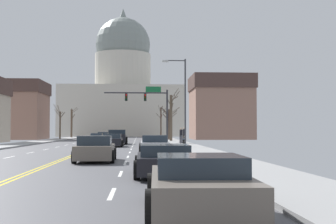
{
  "coord_description": "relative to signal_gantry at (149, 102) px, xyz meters",
  "views": [
    {
      "loc": [
        4.21,
        -40.95,
        1.64
      ],
      "look_at": [
        8.24,
        23.28,
        4.14
      ],
      "focal_mm": 48.15,
      "sensor_mm": 36.0,
      "label": 1
    }
  ],
  "objects": [
    {
      "name": "ground",
      "position": [
        -5.4,
        -14.82,
        -4.98
      ],
      "size": [
        20.0,
        180.0,
        0.2
      ],
      "color": "#4E4E53"
    },
    {
      "name": "sedan_near_03",
      "position": [
        -0.19,
        -24.99,
        -4.41
      ],
      "size": [
        2.12,
        4.27,
        1.25
      ],
      "color": "silver",
      "rests_on": "ground"
    },
    {
      "name": "street_lamp_right",
      "position": [
        2.53,
        -16.43,
        -0.29
      ],
      "size": [
        2.11,
        0.24,
        7.73
      ],
      "color": "#333338",
      "rests_on": "ground"
    },
    {
      "name": "bare_tree_04",
      "position": [
        2.9,
        31.28,
        -1.74
      ],
      "size": [
        1.88,
        2.51,
        6.22
      ],
      "color": "#423328",
      "rests_on": "ground"
    },
    {
      "name": "sedan_near_05",
      "position": [
        -0.32,
        -39.65,
        -4.46
      ],
      "size": [
        2.14,
        4.58,
        1.12
      ],
      "color": "black",
      "rests_on": "ground"
    },
    {
      "name": "capitol_building",
      "position": [
        -5.4,
        55.39,
        6.36
      ],
      "size": [
        29.2,
        18.54,
        31.71
      ],
      "color": "beige",
      "rests_on": "ground"
    },
    {
      "name": "signal_gantry",
      "position": [
        0.0,
        0.0,
        0.0
      ],
      "size": [
        7.91,
        0.41,
        6.85
      ],
      "color": "#28282D",
      "rests_on": "ground"
    },
    {
      "name": "sedan_oncoming_00",
      "position": [
        -7.12,
        6.63,
        -4.47
      ],
      "size": [
        2.0,
        4.67,
        1.13
      ],
      "color": "silver",
      "rests_on": "ground"
    },
    {
      "name": "bicycle_parked",
      "position": [
        2.85,
        -14.78,
        -4.51
      ],
      "size": [
        0.12,
        1.77,
        0.85
      ],
      "color": "black",
      "rests_on": "ground"
    },
    {
      "name": "flank_building_02",
      "position": [
        12.46,
        19.37,
        0.4
      ],
      "size": [
        10.11,
        10.32,
        10.65
      ],
      "color": "#8C6656",
      "rests_on": "ground"
    },
    {
      "name": "pickup_truck_near_00",
      "position": [
        -3.75,
        -4.82,
        -4.28
      ],
      "size": [
        2.35,
        5.36,
        1.61
      ],
      "color": "black",
      "rests_on": "ground"
    },
    {
      "name": "sedan_near_02",
      "position": [
        -0.15,
        -18.76,
        -4.44
      ],
      "size": [
        2.08,
        4.31,
        1.18
      ],
      "color": "silver",
      "rests_on": "ground"
    },
    {
      "name": "sedan_near_04",
      "position": [
        -3.46,
        -32.45,
        -4.38
      ],
      "size": [
        2.11,
        4.44,
        1.32
      ],
      "color": "#6B6056",
      "rests_on": "ground"
    },
    {
      "name": "sedan_near_06",
      "position": [
        -0.01,
        -46.8,
        -4.46
      ],
      "size": [
        2.2,
        4.46,
        1.14
      ],
      "color": "#6B6056",
      "rests_on": "ground"
    },
    {
      "name": "bare_tree_02",
      "position": [
        3.01,
        4.16,
        -1.61
      ],
      "size": [
        1.7,
        1.94,
        6.93
      ],
      "color": "brown",
      "rests_on": "ground"
    },
    {
      "name": "sedan_oncoming_01",
      "position": [
        -7.28,
        19.96,
        -4.43
      ],
      "size": [
        2.19,
        4.71,
        1.22
      ],
      "color": "#9EA3A8",
      "rests_on": "ground"
    },
    {
      "name": "pedestrian_01",
      "position": [
        3.32,
        -6.79,
        -3.91
      ],
      "size": [
        0.35,
        0.34,
        1.7
      ],
      "color": "#33333D",
      "rests_on": "ground"
    },
    {
      "name": "flank_building_01",
      "position": [
        -23.11,
        20.71,
        -0.11
      ],
      "size": [
        12.22,
        10.38,
        9.65
      ],
      "color": "#8C6656",
      "rests_on": "ground"
    },
    {
      "name": "bare_tree_01",
      "position": [
        -14.24,
        31.56,
        -2.04
      ],
      "size": [
        1.52,
        2.59,
        5.8
      ],
      "color": "brown",
      "rests_on": "ground"
    },
    {
      "name": "bare_tree_03",
      "position": [
        -14.01,
        17.6,
        -2.33
      ],
      "size": [
        1.94,
        1.63,
        5.57
      ],
      "color": "brown",
      "rests_on": "ground"
    },
    {
      "name": "pedestrian_00",
      "position": [
        3.55,
        -8.22,
        -3.89
      ],
      "size": [
        0.35,
        0.34,
        1.75
      ],
      "color": "#4C4238",
      "rests_on": "ground"
    },
    {
      "name": "bare_tree_00",
      "position": [
        3.22,
        11.45,
        -2.43
      ],
      "size": [
        2.41,
        2.5,
        4.76
      ],
      "color": "#423328",
      "rests_on": "ground"
    },
    {
      "name": "sedan_near_01",
      "position": [
        -3.78,
        -12.47,
        -4.42
      ],
      "size": [
        2.04,
        4.32,
        1.23
      ],
      "color": "black",
      "rests_on": "ground"
    }
  ]
}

